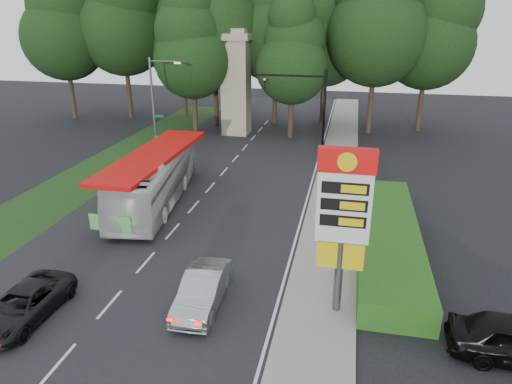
% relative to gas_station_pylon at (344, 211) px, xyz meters
% --- Properties ---
extents(ground, '(120.00, 120.00, 0.00)m').
position_rel_gas_station_pylon_xyz_m(ground, '(-9.20, -1.99, -4.45)').
color(ground, black).
rests_on(ground, ground).
extents(road_surface, '(14.00, 80.00, 0.02)m').
position_rel_gas_station_pylon_xyz_m(road_surface, '(-9.20, 10.01, -4.44)').
color(road_surface, black).
rests_on(road_surface, ground).
extents(sidewalk_right, '(3.00, 80.00, 0.12)m').
position_rel_gas_station_pylon_xyz_m(sidewalk_right, '(-0.70, 10.01, -4.39)').
color(sidewalk_right, gray).
rests_on(sidewalk_right, ground).
extents(grass_verge_left, '(5.00, 50.00, 0.02)m').
position_rel_gas_station_pylon_xyz_m(grass_verge_left, '(-18.70, 16.01, -4.44)').
color(grass_verge_left, '#193814').
rests_on(grass_verge_left, ground).
extents(hedge, '(3.00, 14.00, 1.20)m').
position_rel_gas_station_pylon_xyz_m(hedge, '(2.30, 6.01, -3.85)').
color(hedge, '#225115').
rests_on(hedge, ground).
extents(gas_station_pylon, '(2.10, 0.45, 6.85)m').
position_rel_gas_station_pylon_xyz_m(gas_station_pylon, '(0.00, 0.00, 0.00)').
color(gas_station_pylon, '#59595E').
rests_on(gas_station_pylon, ground).
extents(traffic_signal_mast, '(6.10, 0.35, 7.20)m').
position_rel_gas_station_pylon_xyz_m(traffic_signal_mast, '(-3.52, 22.00, 0.22)').
color(traffic_signal_mast, black).
rests_on(traffic_signal_mast, ground).
extents(streetlight_signs, '(2.75, 0.98, 8.00)m').
position_rel_gas_station_pylon_xyz_m(streetlight_signs, '(-16.19, 20.01, -0.01)').
color(streetlight_signs, '#59595E').
rests_on(streetlight_signs, ground).
extents(monument, '(3.00, 3.00, 10.05)m').
position_rel_gas_station_pylon_xyz_m(monument, '(-11.20, 28.01, 0.66)').
color(monument, gray).
rests_on(monument, ground).
extents(tree_far_west, '(8.96, 8.96, 17.60)m').
position_rel_gas_station_pylon_xyz_m(tree_far_west, '(-31.20, 31.01, 6.24)').
color(tree_far_west, '#2D2116').
rests_on(tree_far_west, ground).
extents(tree_west_mid, '(9.80, 9.80, 19.25)m').
position_rel_gas_station_pylon_xyz_m(tree_west_mid, '(-25.20, 33.01, 7.24)').
color(tree_west_mid, '#2D2116').
rests_on(tree_west_mid, ground).
extents(tree_west_near, '(8.40, 8.40, 16.50)m').
position_rel_gas_station_pylon_xyz_m(tree_west_near, '(-19.20, 35.01, 5.57)').
color(tree_west_near, '#2D2116').
rests_on(tree_west_near, ground).
extents(tree_center_left, '(10.08, 10.08, 19.80)m').
position_rel_gas_station_pylon_xyz_m(tree_center_left, '(-14.20, 31.01, 7.57)').
color(tree_center_left, '#2D2116').
rests_on(tree_center_left, ground).
extents(tree_center_right, '(9.24, 9.24, 18.15)m').
position_rel_gas_station_pylon_xyz_m(tree_center_right, '(-8.20, 33.01, 6.57)').
color(tree_center_right, '#2D2116').
rests_on(tree_center_right, ground).
extents(tree_east_near, '(8.12, 8.12, 15.95)m').
position_rel_gas_station_pylon_xyz_m(tree_east_near, '(-3.20, 35.01, 5.23)').
color(tree_east_near, '#2D2116').
rests_on(tree_east_near, ground).
extents(tree_east_mid, '(9.52, 9.52, 18.70)m').
position_rel_gas_station_pylon_xyz_m(tree_east_mid, '(1.80, 31.01, 6.91)').
color(tree_east_mid, '#2D2116').
rests_on(tree_east_mid, ground).
extents(tree_far_east, '(8.68, 8.68, 17.05)m').
position_rel_gas_station_pylon_xyz_m(tree_far_east, '(6.80, 33.01, 5.90)').
color(tree_far_east, '#2D2116').
rests_on(tree_far_east, ground).
extents(tree_monument_left, '(7.28, 7.28, 14.30)m').
position_rel_gas_station_pylon_xyz_m(tree_monument_left, '(-15.20, 27.01, 4.23)').
color(tree_monument_left, '#2D2116').
rests_on(tree_monument_left, ground).
extents(tree_monument_right, '(6.72, 6.72, 13.20)m').
position_rel_gas_station_pylon_xyz_m(tree_monument_right, '(-5.70, 27.51, 3.56)').
color(tree_monument_right, '#2D2116').
rests_on(tree_monument_right, ground).
extents(transit_bus, '(4.37, 12.05, 3.28)m').
position_rel_gas_station_pylon_xyz_m(transit_bus, '(-11.74, 9.28, -2.81)').
color(transit_bus, silver).
rests_on(transit_bus, ground).
extents(sedan_silver, '(1.68, 4.43, 1.44)m').
position_rel_gas_station_pylon_xyz_m(sedan_silver, '(-5.40, -0.67, -3.73)').
color(sedan_silver, '#A4A5AB').
rests_on(sedan_silver, ground).
extents(suv_charcoal, '(2.22, 4.60, 1.26)m').
position_rel_gas_station_pylon_xyz_m(suv_charcoal, '(-12.00, -2.98, -3.82)').
color(suv_charcoal, black).
rests_on(suv_charcoal, ground).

